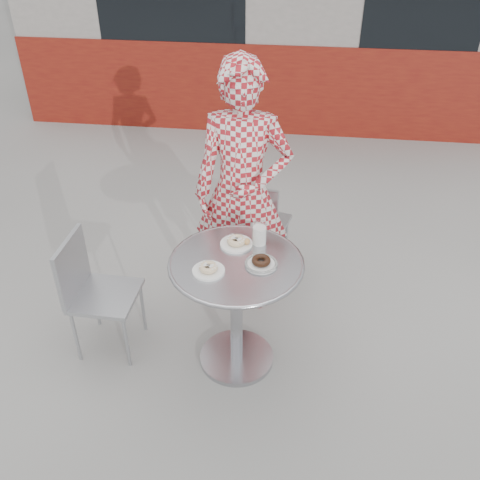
# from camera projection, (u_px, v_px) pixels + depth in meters

# --- Properties ---
(ground) EXTENTS (60.00, 60.00, 0.00)m
(ground) POSITION_uv_depth(u_px,v_px,m) (241.00, 364.00, 3.31)
(ground) COLOR #9C9A95
(ground) RESTS_ON ground
(bistro_table) EXTENTS (0.75, 0.75, 0.76)m
(bistro_table) POSITION_uv_depth(u_px,v_px,m) (236.00, 288.00, 3.02)
(bistro_table) COLOR #BABABF
(bistro_table) RESTS_ON ground
(chair_far) EXTENTS (0.47, 0.48, 0.82)m
(chair_far) POSITION_uv_depth(u_px,v_px,m) (257.00, 244.00, 3.94)
(chair_far) COLOR #A4A7AC
(chair_far) RESTS_ON ground
(chair_left) EXTENTS (0.39, 0.38, 0.79)m
(chair_left) POSITION_uv_depth(u_px,v_px,m) (107.00, 315.00, 3.32)
(chair_left) COLOR #A4A7AC
(chair_left) RESTS_ON ground
(seated_person) EXTENTS (0.62, 0.41, 1.70)m
(seated_person) POSITION_uv_depth(u_px,v_px,m) (243.00, 192.00, 3.37)
(seated_person) COLOR maroon
(seated_person) RESTS_ON ground
(plate_far) EXTENTS (0.19, 0.19, 0.05)m
(plate_far) POSITION_uv_depth(u_px,v_px,m) (237.00, 242.00, 3.04)
(plate_far) COLOR white
(plate_far) RESTS_ON bistro_table
(plate_near) EXTENTS (0.17, 0.17, 0.04)m
(plate_near) POSITION_uv_depth(u_px,v_px,m) (208.00, 269.00, 2.83)
(plate_near) COLOR white
(plate_near) RESTS_ON bistro_table
(plate_checker) EXTENTS (0.18, 0.18, 0.05)m
(plate_checker) POSITION_uv_depth(u_px,v_px,m) (261.00, 263.00, 2.88)
(plate_checker) COLOR white
(plate_checker) RESTS_ON bistro_table
(milk_cup) EXTENTS (0.08, 0.08, 0.13)m
(milk_cup) POSITION_uv_depth(u_px,v_px,m) (259.00, 234.00, 3.03)
(milk_cup) COLOR white
(milk_cup) RESTS_ON bistro_table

